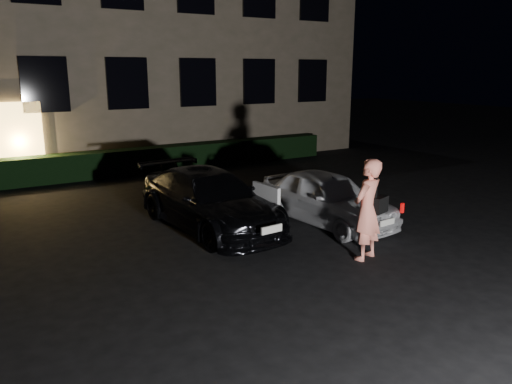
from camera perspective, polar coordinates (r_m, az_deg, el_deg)
ground at (r=8.61m, az=9.22°, el=-10.04°), size 80.00×80.00×0.00m
building at (r=21.71m, az=-18.34°, el=19.89°), size 20.00×8.11×12.00m
hedge at (r=17.50m, az=-13.55°, el=3.46°), size 15.00×0.70×0.85m
sedan at (r=11.14m, az=-5.31°, el=-0.88°), size 2.15×4.59×1.28m
hatch at (r=11.51m, az=8.07°, el=-0.64°), size 1.73×3.69×1.22m
man at (r=9.40m, az=12.64°, el=-1.96°), size 0.88×0.65×1.90m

